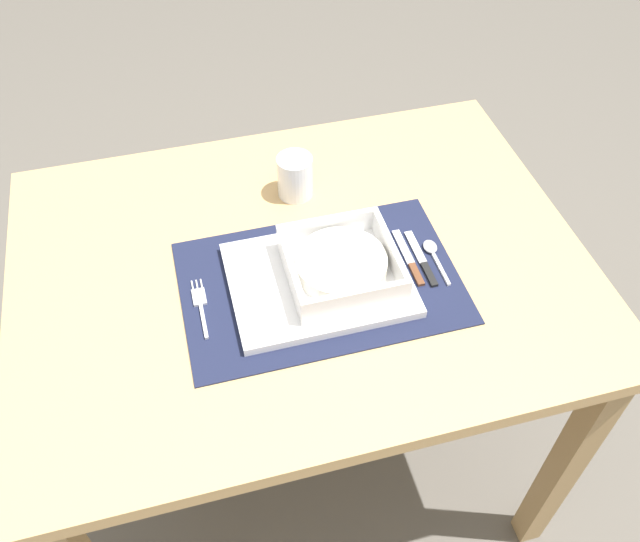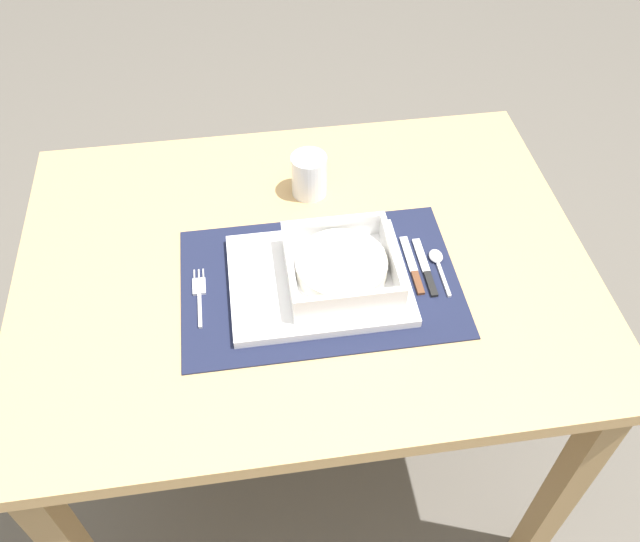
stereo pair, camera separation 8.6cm
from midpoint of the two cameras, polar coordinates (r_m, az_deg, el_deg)
ground_plane at (r=1.78m, az=0.44°, el=-15.14°), size 6.00×6.00×0.00m
dining_table at (r=1.25m, az=0.61°, el=-2.14°), size 1.01×0.76×0.73m
placemat at (r=1.14m, az=2.15°, el=-1.05°), size 0.47×0.31×0.00m
serving_plate at (r=1.13m, az=2.04°, el=-0.81°), size 0.30×0.24×0.02m
porridge_bowl at (r=1.11m, az=4.05°, el=0.19°), size 0.18×0.18×0.05m
fork at (r=1.13m, az=-8.20°, el=-1.97°), size 0.02×0.13×0.00m
spoon at (r=1.19m, az=12.09°, el=0.79°), size 0.02×0.11×0.01m
butter_knife at (r=1.17m, az=11.19°, el=-0.05°), size 0.01×0.14×0.01m
bread_knife at (r=1.17m, az=10.09°, el=0.14°), size 0.01×0.14×0.01m
drinking_glass at (r=1.28m, az=0.99°, el=8.04°), size 0.07×0.07×0.08m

